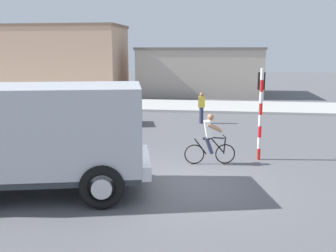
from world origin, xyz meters
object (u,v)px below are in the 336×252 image
pedestrian_near_kerb (201,107)px  car_red_near (92,109)px  truck_foreground (43,132)px  traffic_light_pole (261,101)px  cyclist (210,139)px

pedestrian_near_kerb → car_red_near: bearing=-167.7°
truck_foreground → car_red_near: 9.80m
traffic_light_pole → car_red_near: (-7.93, 5.35, -1.25)m
truck_foreground → cyclist: bearing=38.2°
cyclist → traffic_light_pole: traffic_light_pole is taller
car_red_near → pedestrian_near_kerb: (5.54, 1.21, 0.03)m
cyclist → pedestrian_near_kerb: bearing=95.4°
pedestrian_near_kerb → cyclist: bearing=-84.6°
car_red_near → cyclist: bearing=-44.9°
cyclist → pedestrian_near_kerb: cyclist is taller
traffic_light_pole → cyclist: bearing=-153.2°
traffic_light_pole → car_red_near: size_ratio=0.74×
truck_foreground → pedestrian_near_kerb: 11.38m
truck_foreground → cyclist: size_ratio=3.40×
cyclist → traffic_light_pole: bearing=26.8°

